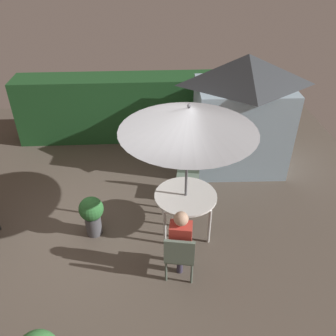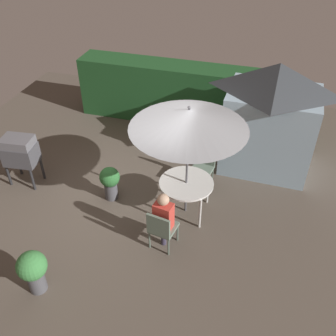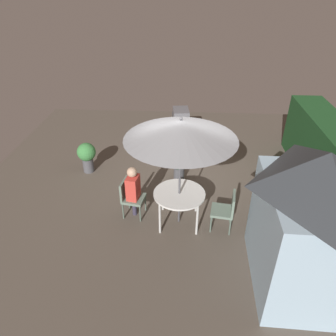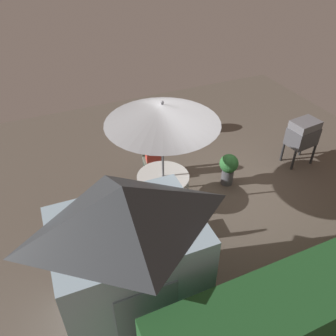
# 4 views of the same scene
# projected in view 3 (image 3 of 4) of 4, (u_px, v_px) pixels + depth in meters

# --- Properties ---
(ground_plane) EXTENTS (11.00, 11.00, 0.00)m
(ground_plane) POSITION_uv_depth(u_px,v_px,m) (187.00, 192.00, 7.98)
(ground_plane) COLOR brown
(garden_shed) EXTENTS (2.15, 1.64, 2.61)m
(garden_shed) POSITION_uv_depth(u_px,v_px,m) (310.00, 223.00, 5.01)
(garden_shed) COLOR #9EBCD1
(garden_shed) RESTS_ON ground
(patio_table) EXTENTS (1.11, 1.11, 0.78)m
(patio_table) POSITION_uv_depth(u_px,v_px,m) (179.00, 196.00, 6.66)
(patio_table) COLOR white
(patio_table) RESTS_ON ground
(patio_umbrella) EXTENTS (2.20, 2.20, 2.50)m
(patio_umbrella) POSITION_uv_depth(u_px,v_px,m) (181.00, 130.00, 5.85)
(patio_umbrella) COLOR #4C4C51
(patio_umbrella) RESTS_ON ground
(bbq_grill) EXTENTS (0.75, 0.57, 1.20)m
(bbq_grill) POSITION_uv_depth(u_px,v_px,m) (181.00, 120.00, 9.80)
(bbq_grill) COLOR #47474C
(bbq_grill) RESTS_ON ground
(chair_near_shed) EXTENTS (0.53, 0.54, 0.90)m
(chair_near_shed) POSITION_uv_depth(u_px,v_px,m) (130.00, 195.00, 6.98)
(chair_near_shed) COLOR slate
(chair_near_shed) RESTS_ON ground
(chair_far_side) EXTENTS (0.52, 0.53, 0.90)m
(chair_far_side) POSITION_uv_depth(u_px,v_px,m) (226.00, 209.00, 6.58)
(chair_far_side) COLOR slate
(chair_far_side) RESTS_ON ground
(potted_plant_by_shed) EXTENTS (0.44, 0.44, 0.80)m
(potted_plant_by_shed) POSITION_uv_depth(u_px,v_px,m) (179.00, 165.00, 8.20)
(potted_plant_by_shed) COLOR #4C4C51
(potted_plant_by_shed) RESTS_ON ground
(potted_plant_by_grill) EXTENTS (0.51, 0.51, 0.87)m
(potted_plant_by_grill) POSITION_uv_depth(u_px,v_px,m) (87.00, 155.00, 8.56)
(potted_plant_by_grill) COLOR #4C4C51
(potted_plant_by_grill) RESTS_ON ground
(person_in_red) EXTENTS (0.38, 0.29, 1.26)m
(person_in_red) POSITION_uv_depth(u_px,v_px,m) (133.00, 186.00, 6.82)
(person_in_red) COLOR #CC3D33
(person_in_red) RESTS_ON ground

